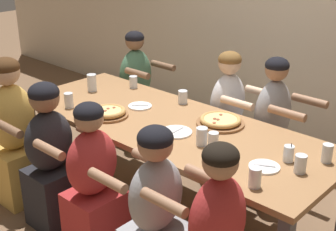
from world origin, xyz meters
TOP-DOWN VIEW (x-y plane):
  - ground_plane at (0.00, 0.00)m, footprint 18.00×18.00m
  - dining_table at (0.00, 0.00)m, footprint 2.53×0.94m
  - pizza_board_main at (0.31, 0.22)m, footprint 0.35×0.35m
  - pizza_board_second at (-0.40, -0.22)m, footprint 0.30×0.30m
  - empty_plate_a at (-0.36, 0.07)m, footprint 0.19×0.19m
  - empty_plate_b at (0.88, -0.12)m, footprint 0.19×0.19m
  - empty_plate_c at (0.17, -0.10)m, footprint 0.22×0.22m
  - cocktail_glass_blue at (0.94, 0.05)m, footprint 0.06×0.06m
  - drinking_glass_a at (-0.76, -0.31)m, footprint 0.07×0.07m
  - drinking_glass_b at (-0.94, 0.06)m, footprint 0.08×0.08m
  - drinking_glass_c at (-0.17, 0.36)m, footprint 0.07×0.07m
  - drinking_glass_d at (-0.74, 0.36)m, footprint 0.07×0.07m
  - drinking_glass_e at (1.06, -0.03)m, footprint 0.07×0.07m
  - drinking_glass_f at (0.51, -0.13)m, footprint 0.07×0.07m
  - drinking_glass_g at (0.42, -0.13)m, footprint 0.07×0.07m
  - drinking_glass_h at (1.12, 0.19)m, footprint 0.06×0.06m
  - drinking_glass_i at (0.96, -0.34)m, footprint 0.07×0.07m
  - diner_near_midleft at (-0.50, -0.69)m, footprint 0.51×0.40m
  - diner_far_center at (0.04, 0.69)m, footprint 0.51×0.40m
  - diner_far_left at (-1.05, 0.69)m, footprint 0.51×0.40m
  - diner_far_midright at (0.46, 0.69)m, footprint 0.51×0.40m
  - diner_near_midright at (0.54, -0.69)m, footprint 0.51×0.40m
  - diner_near_left at (-0.98, -0.69)m, footprint 0.51×0.40m
  - diner_near_center at (-0.03, -0.69)m, footprint 0.51×0.40m

SIDE VIEW (x-z plane):
  - ground_plane at x=0.00m, z-range 0.00..0.00m
  - diner_near_center at x=-0.03m, z-range -0.05..1.03m
  - diner_near_midright at x=0.54m, z-range -0.04..1.04m
  - diner_near_midleft at x=-0.50m, z-range -0.04..1.06m
  - diner_far_left at x=-1.05m, z-range -0.05..1.09m
  - diner_far_center at x=0.04m, z-range -0.05..1.09m
  - diner_far_midright at x=0.46m, z-range -0.06..1.11m
  - diner_near_left at x=-0.98m, z-range -0.04..1.14m
  - dining_table at x=0.00m, z-range 0.30..1.05m
  - empty_plate_c at x=0.17m, z-range 0.74..0.76m
  - empty_plate_a at x=-0.36m, z-range 0.74..0.76m
  - empty_plate_b at x=0.88m, z-range 0.74..0.76m
  - pizza_board_main at x=0.31m, z-range 0.74..0.80m
  - pizza_board_second at x=-0.40m, z-range 0.74..0.80m
  - drinking_glass_d at x=-0.74m, z-range 0.73..0.84m
  - drinking_glass_c at x=-0.17m, z-range 0.73..0.84m
  - cocktail_glass_blue at x=0.94m, z-range 0.72..0.85m
  - drinking_glass_f at x=0.51m, z-range 0.73..0.85m
  - drinking_glass_a at x=-0.76m, z-range 0.73..0.85m
  - drinking_glass_i at x=0.96m, z-range 0.73..0.85m
  - drinking_glass_g at x=0.42m, z-range 0.74..0.86m
  - drinking_glass_e at x=1.06m, z-range 0.74..0.85m
  - drinking_glass_h at x=1.12m, z-range 0.74..0.86m
  - drinking_glass_b at x=-0.94m, z-range 0.74..0.89m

